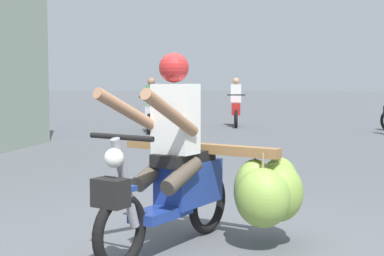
# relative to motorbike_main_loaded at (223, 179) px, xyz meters

# --- Properties ---
(ground_plane) EXTENTS (120.00, 120.00, 0.00)m
(ground_plane) POSITION_rel_motorbike_main_loaded_xyz_m (-0.27, -0.26, -0.56)
(ground_plane) COLOR #56595E
(motorbike_main_loaded) EXTENTS (1.64, 1.71, 1.58)m
(motorbike_main_loaded) POSITION_rel_motorbike_main_loaded_xyz_m (0.00, 0.00, 0.00)
(motorbike_main_loaded) COLOR black
(motorbike_main_loaded) RESTS_ON ground
(motorbike_distant_ahead_left) EXTENTS (0.54, 1.61, 1.40)m
(motorbike_distant_ahead_left) POSITION_rel_motorbike_main_loaded_xyz_m (-3.20, 9.88, 0.01)
(motorbike_distant_ahead_left) COLOR black
(motorbike_distant_ahead_left) RESTS_ON ground
(motorbike_distant_ahead_right) EXTENTS (0.50, 1.62, 1.40)m
(motorbike_distant_ahead_right) POSITION_rel_motorbike_main_loaded_xyz_m (-1.27, 12.10, 0.01)
(motorbike_distant_ahead_right) COLOR black
(motorbike_distant_ahead_right) RESTS_ON ground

